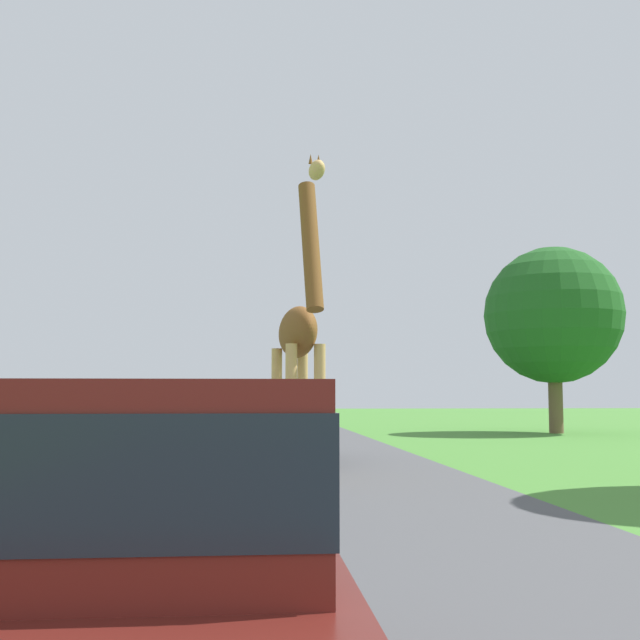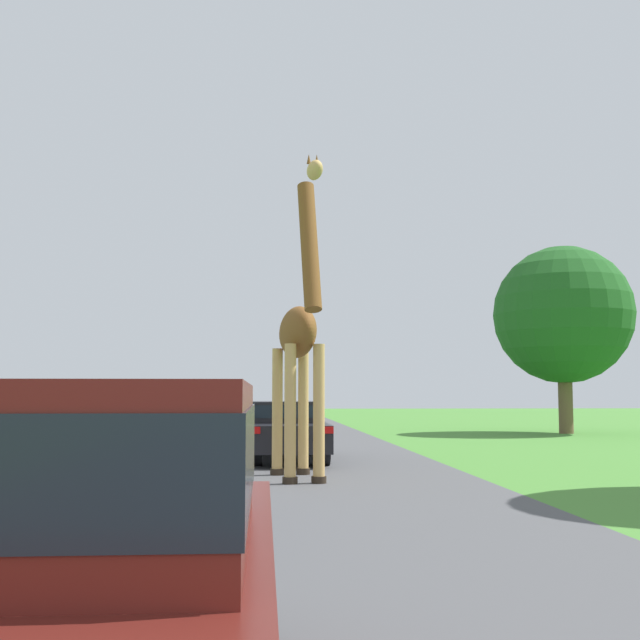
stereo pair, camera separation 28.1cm
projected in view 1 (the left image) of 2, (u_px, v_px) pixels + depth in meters
road at (245, 435)px, 28.77m from camera, size 8.33×120.00×0.00m
giraffe_near_road at (299, 339)px, 14.00m from camera, size 0.92×2.98×5.36m
car_lead_maroon at (75, 583)px, 2.86m from camera, size 1.85×4.21×1.52m
car_queue_right at (282, 428)px, 17.98m from camera, size 1.75×4.76×1.30m
car_queue_left at (170, 417)px, 25.74m from camera, size 1.72×4.08×1.41m
car_far_ahead at (75, 458)px, 8.88m from camera, size 1.76×4.76×1.42m
tree_left_edge at (553, 315)px, 30.42m from camera, size 5.20×5.20×7.06m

